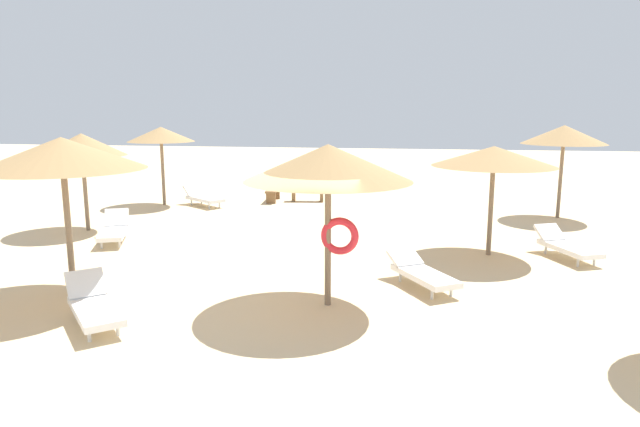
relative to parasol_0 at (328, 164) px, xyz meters
The scene contains 14 objects.
ground_plane 2.72m from the parasol_0, 158.53° to the right, with size 80.00×80.00×0.00m, color beige.
parasol_0 is the anchor object (origin of this frame).
parasol_2 12.40m from the parasol_0, 128.14° to the left, with size 2.45×2.45×2.92m.
parasol_3 5.44m from the parasol_0, 50.56° to the left, with size 2.99×2.99×2.71m.
parasol_4 5.01m from the parasol_0, behind, with size 3.08×3.08×3.10m.
parasol_5 9.59m from the parasol_0, 146.97° to the left, with size 2.53×2.53×2.89m.
parasol_7 11.41m from the parasol_0, 56.09° to the left, with size 2.69×2.69×3.06m.
lounger_0 3.21m from the parasol_0, 37.73° to the left, with size 1.55×1.97×0.61m.
lounger_2 11.79m from the parasol_0, 122.10° to the left, with size 1.89×1.64×0.73m.
lounger_3 7.11m from the parasol_0, 38.33° to the left, with size 1.33×2.00×0.69m.
lounger_4 4.72m from the parasol_0, 157.49° to the right, with size 1.71×1.83×0.76m.
lounger_5 7.97m from the parasol_0, 148.52° to the left, with size 1.28×1.96×0.79m.
bench_0 12.07m from the parasol_0, 108.75° to the left, with size 0.53×1.53×0.49m.
bench_1 11.89m from the parasol_0, 102.21° to the left, with size 1.54×0.57×0.49m.
Camera 1 is at (2.03, -9.70, 3.66)m, focal length 31.54 mm.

